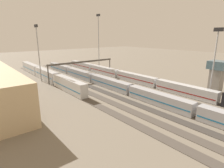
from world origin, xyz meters
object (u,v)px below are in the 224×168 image
at_px(light_mast_2, 215,54).
at_px(control_tower, 217,74).
at_px(train_on_track_3, 110,83).
at_px(train_on_track_6, 46,75).
at_px(train_on_track_0, 132,77).
at_px(light_mast_0, 99,37).
at_px(signal_gantry, 82,63).
at_px(light_mast_1, 38,46).

relative_size(light_mast_2, control_tower, 1.96).
xyz_separation_m(light_mast_2, control_tower, (1.78, -8.54, -8.18)).
xyz_separation_m(train_on_track_3, train_on_track_6, (30.53, 15.00, 0.61)).
distance_m(train_on_track_6, light_mast_2, 71.64).
bearing_deg(train_on_track_0, light_mast_2, -173.43).
bearing_deg(train_on_track_6, light_mast_0, -85.08).
height_order(train_on_track_6, signal_gantry, signal_gantry).
relative_size(train_on_track_6, light_mast_1, 2.79).
xyz_separation_m(train_on_track_6, control_tower, (-60.10, -42.38, 4.44)).
bearing_deg(light_mast_2, light_mast_0, 0.40).
xyz_separation_m(train_on_track_3, train_on_track_0, (1.98, -15.00, 0.06)).
bearing_deg(signal_gantry, light_mast_2, -160.38).
height_order(train_on_track_0, control_tower, control_tower).
distance_m(light_mast_1, signal_gantry, 21.35).
relative_size(light_mast_0, light_mast_1, 1.27).
bearing_deg(light_mast_2, train_on_track_6, 28.67).
distance_m(train_on_track_3, signal_gantry, 22.23).
xyz_separation_m(light_mast_0, control_tower, (-62.97, -9.00, -13.14)).
xyz_separation_m(train_on_track_0, control_tower, (-31.55, -12.38, 4.98)).
height_order(train_on_track_6, light_mast_2, light_mast_2).
height_order(light_mast_2, signal_gantry, light_mast_2).
bearing_deg(train_on_track_0, light_mast_0, -6.14).
bearing_deg(control_tower, light_mast_0, 8.13).
relative_size(train_on_track_6, light_mast_0, 2.20).
distance_m(train_on_track_0, light_mast_2, 36.04).
height_order(train_on_track_6, train_on_track_0, train_on_track_6).
bearing_deg(control_tower, train_on_track_0, 21.43).
height_order(train_on_track_6, control_tower, control_tower).
distance_m(train_on_track_3, train_on_track_0, 15.13).
bearing_deg(light_mast_2, light_mast_1, 30.91).
xyz_separation_m(train_on_track_6, train_on_track_0, (-28.55, -30.00, -0.55)).
bearing_deg(train_on_track_0, control_tower, -158.57).
bearing_deg(train_on_track_6, signal_gantry, -121.07).
relative_size(train_on_track_3, train_on_track_6, 1.68).
relative_size(train_on_track_0, light_mast_1, 4.49).
bearing_deg(train_on_track_3, signal_gantry, 0.00).
distance_m(train_on_track_3, light_mast_2, 38.89).
height_order(train_on_track_6, light_mast_0, light_mast_0).
height_order(train_on_track_0, light_mast_0, light_mast_0).
distance_m(light_mast_1, control_tower, 75.00).
relative_size(light_mast_1, signal_gantry, 0.73).
xyz_separation_m(train_on_track_6, light_mast_2, (-61.88, -33.84, 12.62)).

